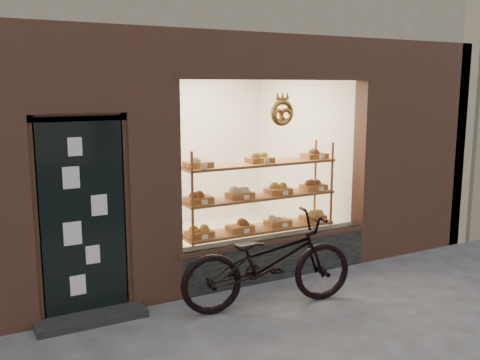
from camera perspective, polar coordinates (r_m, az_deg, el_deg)
ground at (r=5.35m, az=12.31°, el=-17.79°), size 90.00×90.00×0.00m
display_shelf at (r=7.27m, az=2.08°, el=-3.01°), size 2.20×0.45×1.70m
bicycle at (r=6.08m, az=3.03°, el=-8.67°), size 2.11×1.05×1.06m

